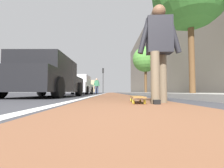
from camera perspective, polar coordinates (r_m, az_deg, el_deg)
ground_plane at (r=11.18m, az=0.76°, el=-3.89°), size 80.00×80.00×0.00m
bike_lane_paint at (r=25.17m, az=-0.01°, el=-3.35°), size 56.00×1.81×0.00m
lane_stripe_white at (r=21.19m, az=-2.75°, el=-3.43°), size 52.00×0.16×0.01m
sidewalk_curb at (r=19.49m, az=9.70°, el=-3.23°), size 52.00×3.20×0.15m
building_facade at (r=24.60m, az=14.34°, el=9.79°), size 40.00×1.20×11.13m
skateboard at (r=2.74m, az=9.12°, el=-4.83°), size 0.85×0.26×0.11m
skater_person at (r=2.78m, az=16.74°, el=12.91°), size 0.45×0.72×1.64m
parked_car_near at (r=6.54m, az=-22.34°, el=1.93°), size 4.60×2.04×1.48m
parked_car_mid at (r=12.72m, az=-11.99°, el=-0.57°), size 4.44×1.92×1.47m
parked_car_far at (r=18.47m, az=-8.28°, el=-1.24°), size 4.59×2.11×1.49m
traffic_light at (r=25.71m, az=-3.26°, el=3.01°), size 0.33×0.28×4.10m
street_tree_mid at (r=14.22m, az=12.07°, el=8.71°), size 2.22×2.22×4.17m
pedestrian_distant at (r=15.91m, az=-5.60°, el=-0.36°), size 0.44×0.68×1.57m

